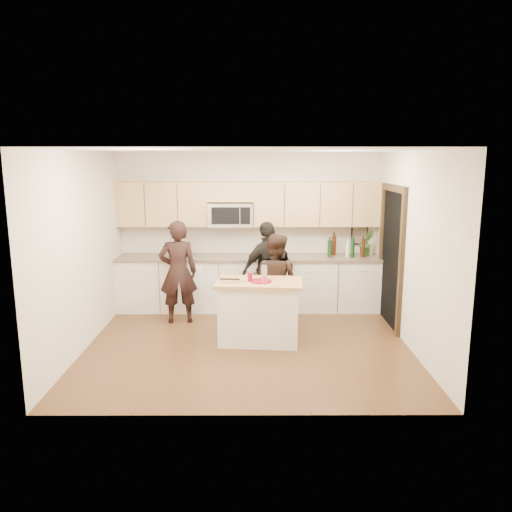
{
  "coord_description": "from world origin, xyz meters",
  "views": [
    {
      "loc": [
        0.1,
        -6.71,
        2.6
      ],
      "look_at": [
        0.12,
        0.35,
        1.21
      ],
      "focal_mm": 35.0,
      "sensor_mm": 36.0,
      "label": 1
    }
  ],
  "objects_px": {
    "woman_left": "(178,272)",
    "woman_center": "(275,282)",
    "toaster": "(178,252)",
    "woman_right": "(268,271)",
    "island": "(259,311)"
  },
  "relations": [
    {
      "from": "island",
      "to": "woman_left",
      "type": "xyz_separation_m",
      "value": [
        -1.28,
        0.9,
        0.37
      ]
    },
    {
      "from": "toaster",
      "to": "woman_left",
      "type": "relative_size",
      "value": 0.18
    },
    {
      "from": "toaster",
      "to": "woman_right",
      "type": "relative_size",
      "value": 0.18
    },
    {
      "from": "woman_left",
      "to": "woman_center",
      "type": "xyz_separation_m",
      "value": [
        1.52,
        -0.35,
        -0.08
      ]
    },
    {
      "from": "island",
      "to": "toaster",
      "type": "distance_m",
      "value": 2.16
    },
    {
      "from": "woman_center",
      "to": "island",
      "type": "bearing_deg",
      "value": 90.5
    },
    {
      "from": "woman_left",
      "to": "woman_center",
      "type": "distance_m",
      "value": 1.56
    },
    {
      "from": "toaster",
      "to": "woman_right",
      "type": "bearing_deg",
      "value": -19.52
    },
    {
      "from": "toaster",
      "to": "woman_left",
      "type": "height_order",
      "value": "woman_left"
    },
    {
      "from": "woman_left",
      "to": "woman_right",
      "type": "height_order",
      "value": "woman_left"
    },
    {
      "from": "toaster",
      "to": "woman_center",
      "type": "distance_m",
      "value": 1.93
    },
    {
      "from": "toaster",
      "to": "woman_right",
      "type": "xyz_separation_m",
      "value": [
        1.52,
        -0.54,
        -0.22
      ]
    },
    {
      "from": "woman_center",
      "to": "toaster",
      "type": "bearing_deg",
      "value": -7.77
    },
    {
      "from": "island",
      "to": "woman_right",
      "type": "bearing_deg",
      "value": 86.22
    },
    {
      "from": "toaster",
      "to": "woman_left",
      "type": "distance_m",
      "value": 0.71
    }
  ]
}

